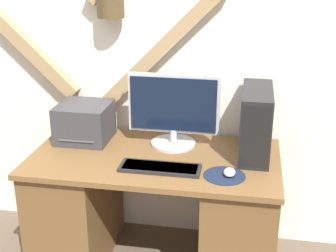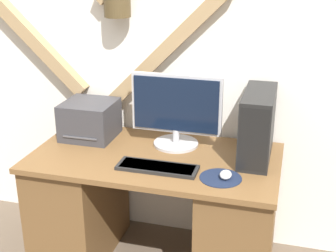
{
  "view_description": "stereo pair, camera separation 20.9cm",
  "coord_description": "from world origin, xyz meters",
  "px_view_note": "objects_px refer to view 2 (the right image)",
  "views": [
    {
      "loc": [
        0.49,
        -1.92,
        1.78
      ],
      "look_at": [
        0.07,
        0.36,
        0.89
      ],
      "focal_mm": 50.0,
      "sensor_mm": 36.0,
      "label": 1
    },
    {
      "loc": [
        0.69,
        -1.87,
        1.78
      ],
      "look_at": [
        0.07,
        0.36,
        0.89
      ],
      "focal_mm": 50.0,
      "sensor_mm": 36.0,
      "label": 2
    }
  ],
  "objects_px": {
    "monitor": "(176,110)",
    "computer_tower": "(257,125)",
    "keyboard": "(157,167)",
    "printer": "(90,120)",
    "mouse": "(226,175)"
  },
  "relations": [
    {
      "from": "printer",
      "to": "mouse",
      "type": "bearing_deg",
      "value": -20.72
    },
    {
      "from": "monitor",
      "to": "computer_tower",
      "type": "distance_m",
      "value": 0.46
    },
    {
      "from": "printer",
      "to": "keyboard",
      "type": "bearing_deg",
      "value": -31.62
    },
    {
      "from": "monitor",
      "to": "mouse",
      "type": "relative_size",
      "value": 6.24
    },
    {
      "from": "monitor",
      "to": "computer_tower",
      "type": "bearing_deg",
      "value": -5.78
    },
    {
      "from": "mouse",
      "to": "printer",
      "type": "xyz_separation_m",
      "value": [
        -0.87,
        0.33,
        0.09
      ]
    },
    {
      "from": "mouse",
      "to": "printer",
      "type": "relative_size",
      "value": 0.28
    },
    {
      "from": "mouse",
      "to": "keyboard",
      "type": "bearing_deg",
      "value": 178.01
    },
    {
      "from": "printer",
      "to": "monitor",
      "type": "bearing_deg",
      "value": 2.07
    },
    {
      "from": "monitor",
      "to": "printer",
      "type": "xyz_separation_m",
      "value": [
        -0.53,
        -0.02,
        -0.1
      ]
    },
    {
      "from": "monitor",
      "to": "mouse",
      "type": "distance_m",
      "value": 0.52
    },
    {
      "from": "monitor",
      "to": "keyboard",
      "type": "relative_size",
      "value": 1.24
    },
    {
      "from": "monitor",
      "to": "computer_tower",
      "type": "height_order",
      "value": "monitor"
    },
    {
      "from": "keyboard",
      "to": "mouse",
      "type": "distance_m",
      "value": 0.36
    },
    {
      "from": "computer_tower",
      "to": "keyboard",
      "type": "bearing_deg",
      "value": -148.45
    }
  ]
}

